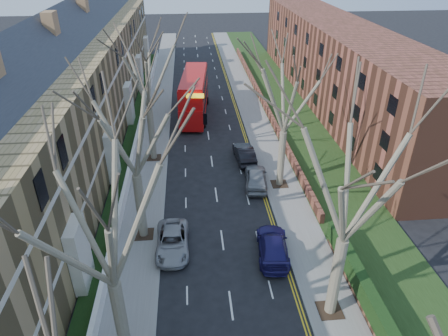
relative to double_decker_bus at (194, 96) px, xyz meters
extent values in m
cube|color=slate|center=(-4.68, -0.32, -2.41)|extent=(3.00, 102.00, 0.12)
cube|color=slate|center=(7.32, -0.32, -2.41)|extent=(3.00, 102.00, 0.12)
cube|color=olive|center=(-12.48, -8.32, 2.53)|extent=(9.00, 78.00, 10.00)
cube|color=#282A31|center=(-12.48, -8.32, 8.53)|extent=(4.67, 78.00, 4.67)
cube|color=beige|center=(-8.03, -8.32, 1.03)|extent=(0.12, 78.00, 0.35)
cube|color=beige|center=(-8.03, -8.32, 4.53)|extent=(0.12, 78.00, 0.35)
cube|color=brown|center=(18.82, 3.68, 2.53)|extent=(8.00, 54.00, 10.00)
cube|color=brown|center=(9.02, 3.68, -1.90)|extent=(0.35, 54.00, 0.90)
cube|color=white|center=(-6.33, -8.32, -1.85)|extent=(0.30, 78.00, 1.00)
cube|color=#1D3212|center=(11.82, -0.32, -2.32)|extent=(6.00, 102.00, 0.06)
cylinder|color=#716551|center=(-4.38, -33.32, 0.28)|extent=(0.64, 0.64, 5.25)
cylinder|color=#716551|center=(-4.38, -23.32, 0.19)|extent=(0.64, 0.64, 5.07)
cube|color=#2D2116|center=(-4.38, -23.32, -2.33)|extent=(1.40, 1.40, 0.05)
cylinder|color=#716551|center=(-4.38, -11.32, 0.28)|extent=(0.60, 0.60, 5.25)
cube|color=#2D2116|center=(-4.38, -11.32, -2.33)|extent=(1.40, 1.40, 0.05)
cylinder|color=#716551|center=(7.02, -31.32, 0.28)|extent=(0.64, 0.64, 5.25)
cube|color=#2D2116|center=(7.02, -31.32, -2.33)|extent=(1.40, 1.40, 0.05)
cylinder|color=#716551|center=(7.02, -17.32, 0.19)|extent=(0.60, 0.60, 5.07)
cube|color=#2D2116|center=(7.02, -17.32, -2.33)|extent=(1.40, 1.40, 0.05)
cube|color=#B70D0D|center=(0.00, 0.00, -0.91)|extent=(3.88, 12.24, 2.41)
cube|color=#B70D0D|center=(0.00, 0.00, 1.38)|extent=(3.82, 11.65, 2.19)
cube|color=black|center=(0.00, 0.00, -0.42)|extent=(3.81, 11.29, 0.98)
cube|color=black|center=(0.00, 0.00, 1.49)|extent=(3.79, 11.05, 0.98)
imported|color=#939398|center=(-2.23, -25.00, -1.79)|extent=(2.27, 4.89, 1.36)
imported|color=navy|center=(4.64, -26.13, -1.74)|extent=(2.59, 5.22, 1.46)
imported|color=gray|center=(4.93, -17.16, -1.66)|extent=(2.47, 4.93, 1.61)
imported|color=black|center=(4.53, -12.47, -1.70)|extent=(1.92, 4.75, 1.53)
camera|label=1|loc=(-0.60, -46.84, 16.42)|focal=32.00mm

